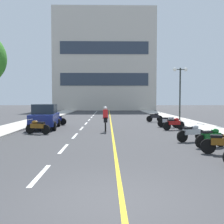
# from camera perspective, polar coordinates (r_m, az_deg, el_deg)

# --- Properties ---
(ground_plane) EXTENTS (140.00, 140.00, 0.00)m
(ground_plane) POSITION_cam_1_polar(r_m,az_deg,el_deg) (26.51, -0.85, -1.91)
(ground_plane) COLOR #38383A
(curb_left) EXTENTS (2.40, 72.00, 0.12)m
(curb_left) POSITION_cam_1_polar(r_m,az_deg,el_deg) (30.35, -14.59, -1.29)
(curb_left) COLOR #B7B2A8
(curb_left) RESTS_ON ground
(curb_right) EXTENTS (2.40, 72.00, 0.12)m
(curb_right) POSITION_cam_1_polar(r_m,az_deg,el_deg) (30.37, 12.86, -1.27)
(curb_right) COLOR #B7B2A8
(curb_right) RESTS_ON ground
(lane_dash_0) EXTENTS (0.14, 2.20, 0.01)m
(lane_dash_0) POSITION_cam_1_polar(r_m,az_deg,el_deg) (7.97, -15.47, -13.13)
(lane_dash_0) COLOR silver
(lane_dash_0) RESTS_ON ground
(lane_dash_1) EXTENTS (0.14, 2.20, 0.01)m
(lane_dash_1) POSITION_cam_1_polar(r_m,az_deg,el_deg) (11.78, -10.55, -7.88)
(lane_dash_1) COLOR silver
(lane_dash_1) RESTS_ON ground
(lane_dash_2) EXTENTS (0.14, 2.20, 0.01)m
(lane_dash_2) POSITION_cam_1_polar(r_m,az_deg,el_deg) (15.69, -8.11, -5.19)
(lane_dash_2) COLOR silver
(lane_dash_2) RESTS_ON ground
(lane_dash_3) EXTENTS (0.14, 2.20, 0.01)m
(lane_dash_3) POSITION_cam_1_polar(r_m,az_deg,el_deg) (19.63, -6.66, -3.58)
(lane_dash_3) COLOR silver
(lane_dash_3) RESTS_ON ground
(lane_dash_4) EXTENTS (0.14, 2.20, 0.01)m
(lane_dash_4) POSITION_cam_1_polar(r_m,az_deg,el_deg) (23.60, -5.70, -2.50)
(lane_dash_4) COLOR silver
(lane_dash_4) RESTS_ON ground
(lane_dash_5) EXTENTS (0.14, 2.20, 0.01)m
(lane_dash_5) POSITION_cam_1_polar(r_m,az_deg,el_deg) (27.57, -5.01, -1.73)
(lane_dash_5) COLOR silver
(lane_dash_5) RESTS_ON ground
(lane_dash_6) EXTENTS (0.14, 2.20, 0.01)m
(lane_dash_6) POSITION_cam_1_polar(r_m,az_deg,el_deg) (31.55, -4.50, -1.16)
(lane_dash_6) COLOR silver
(lane_dash_6) RESTS_ON ground
(lane_dash_7) EXTENTS (0.14, 2.20, 0.01)m
(lane_dash_7) POSITION_cam_1_polar(r_m,az_deg,el_deg) (35.54, -4.11, -0.72)
(lane_dash_7) COLOR silver
(lane_dash_7) RESTS_ON ground
(lane_dash_8) EXTENTS (0.14, 2.20, 0.01)m
(lane_dash_8) POSITION_cam_1_polar(r_m,az_deg,el_deg) (39.52, -3.79, -0.36)
(lane_dash_8) COLOR silver
(lane_dash_8) RESTS_ON ground
(lane_dash_9) EXTENTS (0.14, 2.20, 0.01)m
(lane_dash_9) POSITION_cam_1_polar(r_m,az_deg,el_deg) (43.51, -3.53, -0.07)
(lane_dash_9) COLOR silver
(lane_dash_9) RESTS_ON ground
(lane_dash_10) EXTENTS (0.14, 2.20, 0.01)m
(lane_dash_10) POSITION_cam_1_polar(r_m,az_deg,el_deg) (47.51, -3.31, 0.17)
(lane_dash_10) COLOR silver
(lane_dash_10) RESTS_ON ground
(lane_dash_11) EXTENTS (0.14, 2.20, 0.01)m
(lane_dash_11) POSITION_cam_1_polar(r_m,az_deg,el_deg) (51.50, -3.13, 0.38)
(lane_dash_11) COLOR silver
(lane_dash_11) RESTS_ON ground
(centre_line_yellow) EXTENTS (0.12, 66.00, 0.01)m
(centre_line_yellow) POSITION_cam_1_polar(r_m,az_deg,el_deg) (29.50, -0.37, -1.43)
(centre_line_yellow) COLOR gold
(centre_line_yellow) RESTS_ON ground
(office_building) EXTENTS (20.21, 7.49, 20.12)m
(office_building) POSITION_cam_1_polar(r_m,az_deg,el_deg) (54.67, -1.64, 11.08)
(office_building) COLOR beige
(office_building) RESTS_ON ground
(street_lamp_mid) EXTENTS (1.46, 0.36, 5.19)m
(street_lamp_mid) POSITION_cam_1_polar(r_m,az_deg,el_deg) (26.81, 14.70, 6.41)
(street_lamp_mid) COLOR black
(street_lamp_mid) RESTS_ON curb_right
(parked_car_near) EXTENTS (2.18, 4.32, 1.82)m
(parked_car_near) POSITION_cam_1_polar(r_m,az_deg,el_deg) (19.98, -14.47, -0.91)
(parked_car_near) COLOR black
(parked_car_near) RESTS_ON ground
(motorcycle_1) EXTENTS (1.66, 0.73, 0.92)m
(motorcycle_1) POSITION_cam_1_polar(r_m,az_deg,el_deg) (11.17, 23.19, -6.20)
(motorcycle_1) COLOR black
(motorcycle_1) RESTS_ON ground
(motorcycle_2) EXTENTS (1.64, 0.80, 0.92)m
(motorcycle_2) POSITION_cam_1_polar(r_m,az_deg,el_deg) (12.60, 20.96, -5.16)
(motorcycle_2) COLOR black
(motorcycle_2) RESTS_ON ground
(motorcycle_3) EXTENTS (1.64, 0.78, 0.92)m
(motorcycle_3) POSITION_cam_1_polar(r_m,az_deg,el_deg) (13.98, 17.08, -4.33)
(motorcycle_3) COLOR black
(motorcycle_3) RESTS_ON ground
(motorcycle_4) EXTENTS (1.66, 0.74, 0.92)m
(motorcycle_4) POSITION_cam_1_polar(r_m,az_deg,el_deg) (16.92, -15.99, -3.09)
(motorcycle_4) COLOR black
(motorcycle_4) RESTS_ON ground
(motorcycle_5) EXTENTS (1.66, 0.74, 0.92)m
(motorcycle_5) POSITION_cam_1_polar(r_m,az_deg,el_deg) (18.92, 13.43, -2.44)
(motorcycle_5) COLOR black
(motorcycle_5) RESTS_ON ground
(motorcycle_6) EXTENTS (1.63, 0.81, 0.92)m
(motorcycle_6) POSITION_cam_1_polar(r_m,az_deg,el_deg) (20.54, 12.33, -2.02)
(motorcycle_6) COLOR black
(motorcycle_6) RESTS_ON ground
(motorcycle_7) EXTENTS (1.70, 0.60, 0.92)m
(motorcycle_7) POSITION_cam_1_polar(r_m,az_deg,el_deg) (22.35, -12.16, -1.64)
(motorcycle_7) COLOR black
(motorcycle_7) RESTS_ON ground
(motorcycle_8) EXTENTS (1.66, 0.73, 0.92)m
(motorcycle_8) POSITION_cam_1_polar(r_m,az_deg,el_deg) (25.45, 9.34, -1.08)
(motorcycle_8) COLOR black
(motorcycle_8) RESTS_ON ground
(cyclist_rider) EXTENTS (0.42, 1.77, 1.71)m
(cyclist_rider) POSITION_cam_1_polar(r_m,az_deg,el_deg) (17.30, -1.45, -1.47)
(cyclist_rider) COLOR black
(cyclist_rider) RESTS_ON ground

